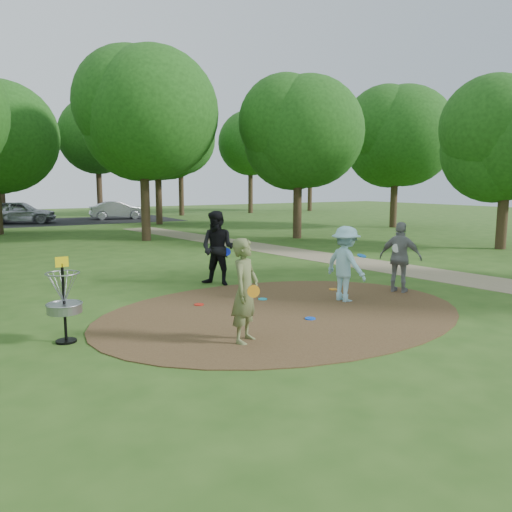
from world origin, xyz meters
TOP-DOWN VIEW (x-y plane):
  - ground at (0.00, 0.00)m, footprint 100.00×100.00m
  - dirt_clearing at (0.00, 0.00)m, footprint 8.40×8.40m
  - footpath at (6.50, 2.00)m, footprint 7.55×39.89m
  - parking_lot at (2.00, 30.00)m, footprint 14.00×8.00m
  - player_observer_with_disc at (-1.76, -1.35)m, footprint 0.81×0.77m
  - player_throwing_with_disc at (1.83, 0.11)m, footprint 1.07×1.22m
  - player_walking_with_disc at (0.11, 3.43)m, footprint 1.22×1.27m
  - player_waiting_with_disc at (3.68, 0.12)m, footprint 0.90×1.16m
  - disc_ground_cyan at (0.20, 1.22)m, footprint 0.22×0.22m
  - disc_ground_blue at (0.12, -0.78)m, footprint 0.22×0.22m
  - disc_ground_red at (-1.35, 1.51)m, footprint 0.22×0.22m
  - car_left at (-2.14, 29.57)m, footprint 5.05×3.27m
  - car_right at (4.92, 30.31)m, footprint 4.39×2.07m
  - disc_ground_orange at (2.40, 1.21)m, footprint 0.22×0.22m
  - disc_golf_basket at (-4.50, 0.30)m, footprint 0.63×0.63m
  - tree_ring at (2.53, 10.09)m, footprint 37.66×46.08m

SIDE VIEW (x-z plane):
  - ground at x=0.00m, z-range 0.00..0.00m
  - parking_lot at x=2.00m, z-range 0.00..0.01m
  - footpath at x=6.50m, z-range 0.00..0.01m
  - dirt_clearing at x=0.00m, z-range 0.00..0.02m
  - disc_ground_cyan at x=0.20m, z-range 0.02..0.04m
  - disc_ground_blue at x=0.12m, z-range 0.02..0.04m
  - disc_ground_red at x=-1.35m, z-range 0.02..0.04m
  - disc_ground_orange at x=2.40m, z-range 0.02..0.04m
  - car_right at x=4.92m, z-range 0.00..1.39m
  - car_left at x=-2.14m, z-range 0.00..1.60m
  - disc_golf_basket at x=-4.50m, z-range 0.10..1.64m
  - player_throwing_with_disc at x=1.83m, z-range 0.00..1.81m
  - player_waiting_with_disc at x=3.68m, z-range 0.00..1.84m
  - player_observer_with_disc at x=-1.76m, z-range 0.00..1.87m
  - player_walking_with_disc at x=0.11m, z-range 0.00..2.06m
  - tree_ring at x=2.53m, z-range 0.48..10.21m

